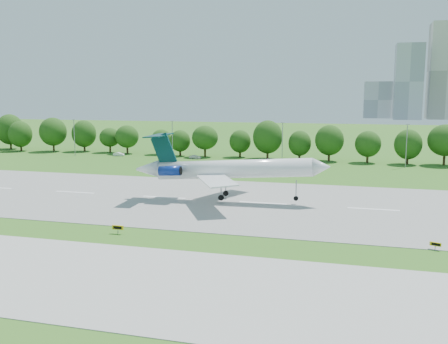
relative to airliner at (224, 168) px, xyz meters
The scene contains 11 objects.
ground 28.54m from the airliner, 116.52° to the right, with size 600.00×600.00×0.00m, color #29661B.
runway 13.94m from the airliner, behind, with size 400.00×45.00×0.08m, color gray.
taxiway 45.10m from the airliner, 106.15° to the right, with size 400.00×23.00×0.08m, color #ADADA8.
tree_line 68.25m from the airliner, 100.48° to the left, with size 288.40×8.40×10.40m.
light_poles 59.03m from the airliner, 104.64° to the left, with size 175.90×0.25×12.19m.
skyline 376.87m from the airliner, 76.51° to the left, with size 127.00×52.00×80.00m.
airliner is the anchor object (origin of this frame).
taxi_sign_centre 28.13m from the airliner, 109.33° to the right, with size 1.81×0.26×1.27m.
taxi_sign_right 41.68m from the airliner, 32.36° to the right, with size 1.43×0.66×1.03m.
service_vehicle_a 80.53m from the airliner, 131.26° to the left, with size 1.28×3.67×1.21m, color white.
service_vehicle_b 65.44m from the airliner, 113.33° to the left, with size 1.58×3.94×1.34m, color white.
Camera 1 is at (36.97, -65.74, 20.21)m, focal length 40.00 mm.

